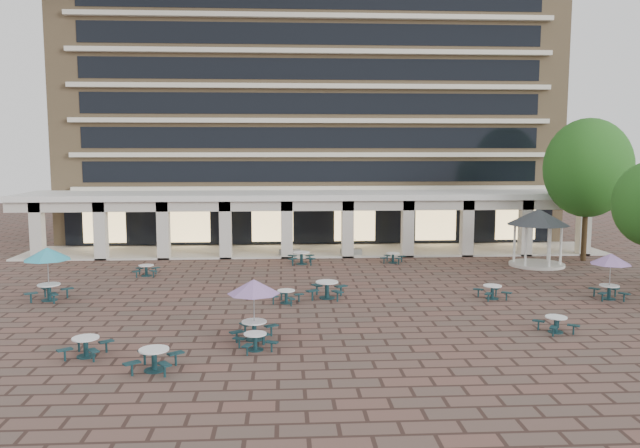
% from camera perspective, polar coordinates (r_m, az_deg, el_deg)
% --- Properties ---
extents(ground, '(120.00, 120.00, 0.00)m').
position_cam_1_polar(ground, '(31.44, 0.94, -6.94)').
color(ground, brown).
rests_on(ground, ground).
extents(apartment_building, '(40.00, 15.50, 25.20)m').
position_cam_1_polar(apartment_building, '(56.21, -0.97, 12.03)').
color(apartment_building, '#9C7F58').
rests_on(apartment_building, ground).
extents(retail_arcade, '(42.00, 6.60, 4.40)m').
position_cam_1_polar(retail_arcade, '(45.54, -0.41, 1.16)').
color(retail_arcade, white).
rests_on(retail_arcade, ground).
extents(picnic_table_0, '(1.78, 1.78, 0.72)m').
position_cam_1_polar(picnic_table_0, '(24.49, -20.63, -10.33)').
color(picnic_table_0, '#123538').
rests_on(picnic_table_0, ground).
extents(picnic_table_1, '(1.89, 1.89, 0.76)m').
position_cam_1_polar(picnic_table_1, '(22.32, -14.92, -11.73)').
color(picnic_table_1, '#123538').
rests_on(picnic_table_1, ground).
extents(picnic_table_2, '(1.69, 1.69, 0.66)m').
position_cam_1_polar(picnic_table_2, '(27.67, 20.77, -8.45)').
color(picnic_table_2, '#123538').
rests_on(picnic_table_2, ground).
extents(picnic_table_4, '(2.30, 2.30, 2.66)m').
position_cam_1_polar(picnic_table_4, '(33.67, -23.67, -2.68)').
color(picnic_table_4, '#123538').
rests_on(picnic_table_4, ground).
extents(picnic_table_5, '(1.76, 1.76, 0.65)m').
position_cam_1_polar(picnic_table_5, '(23.82, -5.94, -10.51)').
color(picnic_table_5, '#123538').
rests_on(picnic_table_5, ground).
extents(picnic_table_6, '(2.08, 2.08, 2.41)m').
position_cam_1_polar(picnic_table_6, '(24.68, -6.08, -5.92)').
color(picnic_table_6, '#123538').
rests_on(picnic_table_6, ground).
extents(picnic_table_7, '(1.74, 1.74, 0.69)m').
position_cam_1_polar(picnic_table_7, '(32.73, 15.48, -5.90)').
color(picnic_table_7, '#123538').
rests_on(picnic_table_7, ground).
extents(picnic_table_8, '(1.54, 1.54, 0.66)m').
position_cam_1_polar(picnic_table_8, '(38.57, -15.60, -4.02)').
color(picnic_table_8, '#123538').
rests_on(picnic_table_8, ground).
extents(picnic_table_9, '(1.78, 1.78, 0.65)m').
position_cam_1_polar(picnic_table_9, '(30.72, -3.11, -6.53)').
color(picnic_table_9, '#123538').
rests_on(picnic_table_9, ground).
extents(picnic_table_10, '(2.21, 2.21, 0.86)m').
position_cam_1_polar(picnic_table_10, '(31.65, 0.64, -5.88)').
color(picnic_table_10, '#123538').
rests_on(picnic_table_10, ground).
extents(picnic_table_11, '(2.00, 2.00, 2.31)m').
position_cam_1_polar(picnic_table_11, '(34.37, 25.05, -3.06)').
color(picnic_table_11, '#123538').
rests_on(picnic_table_11, ground).
extents(picnic_table_12, '(1.82, 1.82, 0.81)m').
position_cam_1_polar(picnic_table_12, '(40.98, -1.71, -3.02)').
color(picnic_table_12, '#123538').
rests_on(picnic_table_12, ground).
extents(picnic_table_13, '(1.83, 1.83, 0.68)m').
position_cam_1_polar(picnic_table_13, '(41.69, 6.68, -3.00)').
color(picnic_table_13, '#123538').
rests_on(picnic_table_13, ground).
extents(gazebo, '(3.93, 3.93, 3.65)m').
position_cam_1_polar(gazebo, '(42.46, 19.33, 0.04)').
color(gazebo, beige).
rests_on(gazebo, ground).
extents(tree_east_c, '(5.75, 5.75, 9.58)m').
position_cam_1_polar(tree_east_c, '(45.42, 23.28, 4.73)').
color(tree_east_c, '#442F1B').
rests_on(tree_east_c, ground).
extents(planter_left, '(1.50, 0.71, 1.22)m').
position_cam_1_polar(planter_left, '(43.92, -2.79, -2.37)').
color(planter_left, gray).
rests_on(planter_left, ground).
extents(planter_right, '(1.50, 0.74, 1.22)m').
position_cam_1_polar(planter_right, '(44.17, 2.87, -2.32)').
color(planter_right, gray).
rests_on(planter_right, ground).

